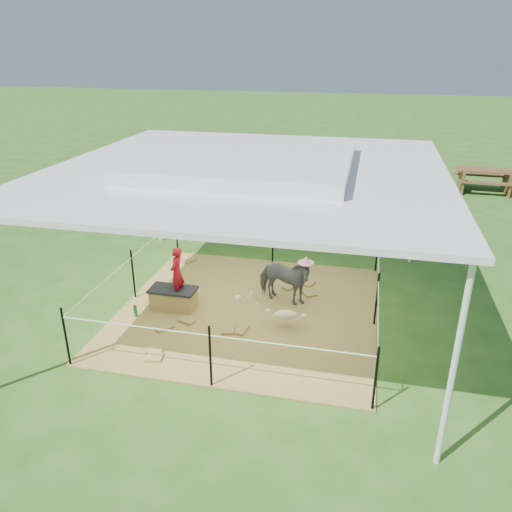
% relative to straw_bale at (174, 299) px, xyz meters
% --- Properties ---
extents(ground, '(90.00, 90.00, 0.00)m').
position_rel_straw_bale_xyz_m(ground, '(1.36, 0.24, -0.21)').
color(ground, '#2D5919').
rests_on(ground, ground).
extents(hay_patch, '(4.60, 4.60, 0.03)m').
position_rel_straw_bale_xyz_m(hay_patch, '(1.36, 0.24, -0.19)').
color(hay_patch, brown).
rests_on(hay_patch, ground).
extents(canopy_tent, '(6.30, 6.30, 2.90)m').
position_rel_straw_bale_xyz_m(canopy_tent, '(1.36, 0.24, 2.48)').
color(canopy_tent, silver).
rests_on(canopy_tent, ground).
extents(rope_fence, '(4.54, 4.54, 1.00)m').
position_rel_straw_bale_xyz_m(rope_fence, '(1.36, 0.24, 0.44)').
color(rope_fence, black).
rests_on(rope_fence, ground).
extents(straw_bale, '(0.80, 0.40, 0.35)m').
position_rel_straw_bale_xyz_m(straw_bale, '(0.00, 0.00, 0.00)').
color(straw_bale, olive).
rests_on(straw_bale, hay_patch).
extents(dark_cloth, '(0.85, 0.44, 0.04)m').
position_rel_straw_bale_xyz_m(dark_cloth, '(0.00, -0.00, 0.20)').
color(dark_cloth, black).
rests_on(dark_cloth, straw_bale).
extents(woman, '(0.23, 0.35, 0.96)m').
position_rel_straw_bale_xyz_m(woman, '(0.10, -0.00, 0.65)').
color(woman, '#A71019').
rests_on(woman, straw_bale).
extents(green_bottle, '(0.06, 0.06, 0.22)m').
position_rel_straw_bale_xyz_m(green_bottle, '(-0.55, -0.45, -0.07)').
color(green_bottle, '#197332').
rests_on(green_bottle, hay_patch).
extents(pony, '(1.19, 0.76, 0.93)m').
position_rel_straw_bale_xyz_m(pony, '(1.93, 0.67, 0.29)').
color(pony, '#454549').
rests_on(pony, hay_patch).
extents(pink_hat, '(0.29, 0.29, 0.13)m').
position_rel_straw_bale_xyz_m(pink_hat, '(1.93, 0.67, 0.82)').
color(pink_hat, pink).
rests_on(pink_hat, pony).
extents(foal, '(1.09, 0.77, 0.55)m').
position_rel_straw_bale_xyz_m(foal, '(2.12, -0.21, 0.10)').
color(foal, beige).
rests_on(foal, hay_patch).
extents(trash_barrel, '(0.67, 0.67, 0.93)m').
position_rel_straw_bale_xyz_m(trash_barrel, '(5.03, 6.12, 0.26)').
color(trash_barrel, '#1A36C9').
rests_on(trash_barrel, ground).
extents(picnic_table_near, '(1.92, 1.48, 0.74)m').
position_rel_straw_bale_xyz_m(picnic_table_near, '(3.25, 8.31, 0.17)').
color(picnic_table_near, brown).
rests_on(picnic_table_near, ground).
extents(picnic_table_far, '(1.85, 1.37, 0.75)m').
position_rel_straw_bale_xyz_m(picnic_table_far, '(7.02, 9.79, 0.17)').
color(picnic_table_far, '#542F1C').
rests_on(picnic_table_far, ground).
extents(distant_person, '(0.60, 0.55, 1.00)m').
position_rel_straw_bale_xyz_m(distant_person, '(3.62, 7.29, 0.29)').
color(distant_person, blue).
rests_on(distant_person, ground).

